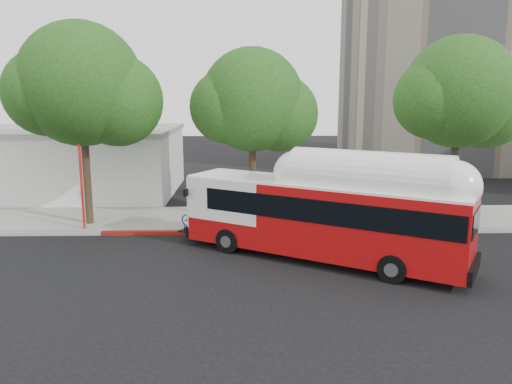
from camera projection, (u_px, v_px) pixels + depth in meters
ground at (280, 261)px, 19.37m from camera, size 120.00×120.00×0.00m
sidewalk at (271, 218)px, 25.74m from camera, size 60.00×5.00×0.15m
curb_strip at (274, 232)px, 23.19m from camera, size 60.00×0.30×0.15m
red_curb_segment at (210, 232)px, 23.12m from camera, size 10.00×0.32×0.16m
street_tree_left at (92, 89)px, 23.36m from camera, size 6.67×5.80×9.74m
street_tree_mid at (260, 104)px, 24.17m from camera, size 5.75×5.00×8.62m
street_tree_right at (467, 97)px, 24.14m from camera, size 6.21×5.40×9.18m
low_commercial_bldg at (50, 160)px, 32.37m from camera, size 16.20×10.20×4.25m
transit_bus at (323, 219)px, 19.25m from camera, size 11.22×7.87×3.51m
signal_pole at (82, 183)px, 23.12m from camera, size 0.13×0.43×4.50m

